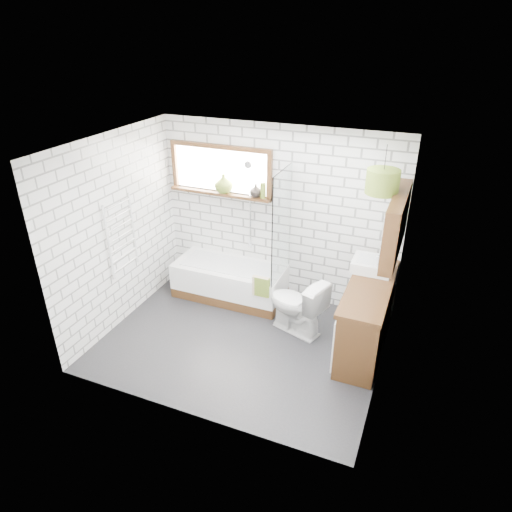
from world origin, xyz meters
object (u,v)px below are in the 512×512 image
at_px(vanity, 367,316).
at_px(basin, 372,265).
at_px(toilet, 296,305).
at_px(pendant, 383,182).
at_px(bathtub, 230,281).

relative_size(vanity, basin, 3.26).
bearing_deg(toilet, vanity, 109.30).
xyz_separation_m(toilet, pendant, (0.86, 0.15, 1.71)).
bearing_deg(pendant, vanity, -74.53).
height_order(vanity, pendant, pendant).
bearing_deg(bathtub, basin, -1.35).
bearing_deg(vanity, pendant, 105.47).
distance_m(toilet, pendant, 1.92).
height_order(basin, pendant, pendant).
xyz_separation_m(basin, pendant, (0.02, -0.25, 1.15)).
distance_m(bathtub, vanity, 2.10).
height_order(bathtub, vanity, vanity).
distance_m(bathtub, pendant, 2.74).
bearing_deg(basin, bathtub, 178.65).
height_order(vanity, toilet, vanity).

